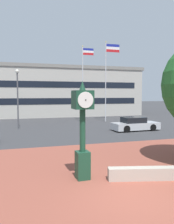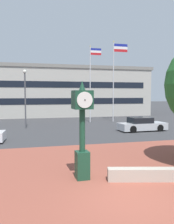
{
  "view_description": "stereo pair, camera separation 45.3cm",
  "coord_description": "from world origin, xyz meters",
  "px_view_note": "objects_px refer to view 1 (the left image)",
  "views": [
    {
      "loc": [
        -3.77,
        -6.86,
        3.39
      ],
      "look_at": [
        -1.02,
        2.23,
        2.69
      ],
      "focal_mm": 37.6,
      "sensor_mm": 36.0,
      "label": 1
    },
    {
      "loc": [
        -3.33,
        -6.98,
        3.39
      ],
      "look_at": [
        -1.02,
        2.23,
        2.69
      ],
      "focal_mm": 37.6,
      "sensor_mm": 36.0,
      "label": 2
    }
  ],
  "objects_px": {
    "flagpole_secondary": "(107,74)",
    "street_lamp_post": "(18,92)",
    "civic_building": "(51,92)",
    "car_street_mid": "(135,124)",
    "flagpole_primary": "(84,79)",
    "street_clock": "(83,127)"
  },
  "relations": [
    {
      "from": "civic_building",
      "to": "street_lamp_post",
      "type": "height_order",
      "value": "civic_building"
    },
    {
      "from": "flagpole_secondary",
      "to": "street_clock",
      "type": "bearing_deg",
      "value": -114.4
    },
    {
      "from": "car_street_mid",
      "to": "civic_building",
      "type": "height_order",
      "value": "civic_building"
    },
    {
      "from": "flagpole_secondary",
      "to": "flagpole_primary",
      "type": "bearing_deg",
      "value": -180.0
    },
    {
      "from": "civic_building",
      "to": "street_lamp_post",
      "type": "bearing_deg",
      "value": -108.99
    },
    {
      "from": "civic_building",
      "to": "street_lamp_post",
      "type": "relative_size",
      "value": 4.83
    },
    {
      "from": "civic_building",
      "to": "car_street_mid",
      "type": "bearing_deg",
      "value": -76.78
    },
    {
      "from": "street_clock",
      "to": "car_street_mid",
      "type": "bearing_deg",
      "value": 50.65
    },
    {
      "from": "car_street_mid",
      "to": "civic_building",
      "type": "xyz_separation_m",
      "value": [
        -4.9,
        20.85,
        3.34
      ]
    },
    {
      "from": "street_clock",
      "to": "flagpole_primary",
      "type": "distance_m",
      "value": 19.81
    },
    {
      "from": "flagpole_secondary",
      "to": "street_lamp_post",
      "type": "relative_size",
      "value": 1.7
    },
    {
      "from": "car_street_mid",
      "to": "flagpole_secondary",
      "type": "relative_size",
      "value": 0.46
    },
    {
      "from": "street_clock",
      "to": "car_street_mid",
      "type": "relative_size",
      "value": 0.87
    },
    {
      "from": "car_street_mid",
      "to": "flagpole_secondary",
      "type": "bearing_deg",
      "value": 175.1
    },
    {
      "from": "street_clock",
      "to": "flagpole_secondary",
      "type": "bearing_deg",
      "value": 63.32
    },
    {
      "from": "flagpole_primary",
      "to": "civic_building",
      "type": "height_order",
      "value": "flagpole_primary"
    },
    {
      "from": "flagpole_secondary",
      "to": "street_lamp_post",
      "type": "bearing_deg",
      "value": -161.89
    },
    {
      "from": "flagpole_secondary",
      "to": "civic_building",
      "type": "relative_size",
      "value": 0.35
    },
    {
      "from": "civic_building",
      "to": "street_lamp_post",
      "type": "xyz_separation_m",
      "value": [
        -5.68,
        -16.5,
        -0.27
      ]
    },
    {
      "from": "flagpole_secondary",
      "to": "street_lamp_post",
      "type": "distance_m",
      "value": 11.67
    },
    {
      "from": "street_clock",
      "to": "civic_building",
      "type": "bearing_deg",
      "value": 81.74
    },
    {
      "from": "car_street_mid",
      "to": "street_clock",
      "type": "bearing_deg",
      "value": -39.78
    }
  ]
}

